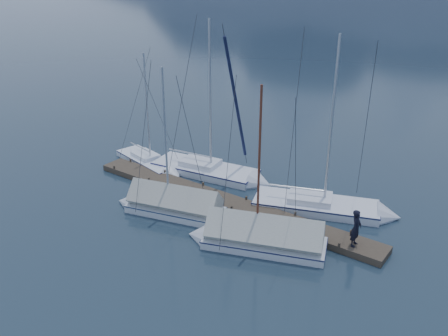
# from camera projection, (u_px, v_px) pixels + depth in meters

# --- Properties ---
(ground) EXTENTS (1000.00, 1000.00, 0.00)m
(ground) POSITION_uv_depth(u_px,v_px,m) (201.00, 219.00, 24.54)
(ground) COLOR #15232F
(ground) RESTS_ON ground
(dock) EXTENTS (18.00, 1.50, 0.54)m
(dock) POSITION_uv_depth(u_px,v_px,m) (224.00, 203.00, 25.98)
(dock) COLOR #382D23
(dock) RESTS_ON ground
(mooring_posts) EXTENTS (15.12, 1.52, 0.35)m
(mooring_posts) POSITION_uv_depth(u_px,v_px,m) (217.00, 197.00, 26.15)
(mooring_posts) COLOR #382D23
(mooring_posts) RESTS_ON ground
(sailboat_open_left) EXTENTS (6.28, 3.05, 8.00)m
(sailboat_open_left) POSITION_uv_depth(u_px,v_px,m) (154.00, 165.00, 30.74)
(sailboat_open_left) COLOR white
(sailboat_open_left) RESTS_ON ground
(sailboat_open_mid) EXTENTS (8.06, 3.59, 10.34)m
(sailboat_open_mid) POSITION_uv_depth(u_px,v_px,m) (219.00, 174.00, 29.39)
(sailboat_open_mid) COLOR silver
(sailboat_open_mid) RESTS_ON ground
(sailboat_open_right) EXTENTS (7.95, 4.69, 10.15)m
(sailboat_open_right) POSITION_uv_depth(u_px,v_px,m) (334.00, 209.00, 25.23)
(sailboat_open_right) COLOR silver
(sailboat_open_right) RESTS_ON ground
(sailboat_covered_near) EXTENTS (6.85, 4.15, 8.55)m
(sailboat_covered_near) POSITION_uv_depth(u_px,v_px,m) (254.00, 238.00, 22.12)
(sailboat_covered_near) COLOR silver
(sailboat_covered_near) RESTS_ON ground
(sailboat_covered_far) EXTENTS (6.33, 3.31, 8.51)m
(sailboat_covered_far) POSITION_uv_depth(u_px,v_px,m) (167.00, 205.00, 25.12)
(sailboat_covered_far) COLOR silver
(sailboat_covered_far) RESTS_ON ground
(person) EXTENTS (0.47, 0.68, 1.79)m
(person) POSITION_uv_depth(u_px,v_px,m) (356.00, 228.00, 21.35)
(person) COLOR black
(person) RESTS_ON dock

